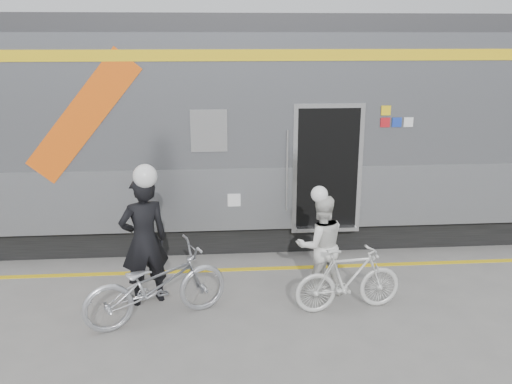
{
  "coord_description": "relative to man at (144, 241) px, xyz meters",
  "views": [
    {
      "loc": [
        0.17,
        -6.15,
        3.74
      ],
      "look_at": [
        0.8,
        1.6,
        1.5
      ],
      "focal_mm": 38.0,
      "sensor_mm": 36.0,
      "label": 1
    }
  ],
  "objects": [
    {
      "name": "bicycle_left",
      "position": [
        0.2,
        -0.55,
        -0.43
      ],
      "size": [
        2.1,
        1.41,
        1.05
      ],
      "primitive_type": "imported",
      "rotation": [
        0.0,
        0.0,
        1.97
      ],
      "color": "#B1B3B9",
      "rests_on": "ground"
    },
    {
      "name": "helmet_woman",
      "position": [
        2.56,
        0.08,
        0.71
      ],
      "size": [
        0.25,
        0.25,
        0.25
      ],
      "primitive_type": "sphere",
      "color": "white",
      "rests_on": "woman"
    },
    {
      "name": "bicycle_right",
      "position": [
        2.86,
        -0.47,
        -0.48
      ],
      "size": [
        1.59,
        0.63,
        0.93
      ],
      "primitive_type": "imported",
      "rotation": [
        0.0,
        0.0,
        1.7
      ],
      "color": "silver",
      "rests_on": "ground"
    },
    {
      "name": "ground",
      "position": [
        0.83,
        -1.14,
        -0.95
      ],
      "size": [
        90.0,
        90.0,
        0.0
      ],
      "primitive_type": "plane",
      "color": "slate",
      "rests_on": "ground"
    },
    {
      "name": "helmet_man",
      "position": [
        0.0,
        0.0,
        1.11
      ],
      "size": [
        0.33,
        0.33,
        0.33
      ],
      "primitive_type": "sphere",
      "color": "white",
      "rests_on": "man"
    },
    {
      "name": "man",
      "position": [
        0.0,
        0.0,
        0.0
      ],
      "size": [
        0.81,
        0.69,
        1.9
      ],
      "primitive_type": "imported",
      "rotation": [
        0.0,
        0.0,
        3.54
      ],
      "color": "black",
      "rests_on": "ground"
    },
    {
      "name": "train",
      "position": [
        0.75,
        3.05,
        1.1
      ],
      "size": [
        24.0,
        3.17,
        4.1
      ],
      "color": "black",
      "rests_on": "ground"
    },
    {
      "name": "safety_strip",
      "position": [
        0.83,
        1.01,
        -0.95
      ],
      "size": [
        24.0,
        0.12,
        0.01
      ],
      "primitive_type": "cube",
      "color": "yellow",
      "rests_on": "ground"
    },
    {
      "name": "woman",
      "position": [
        2.56,
        0.08,
        -0.18
      ],
      "size": [
        0.81,
        0.67,
        1.54
      ],
      "primitive_type": "imported",
      "rotation": [
        0.0,
        0.0,
        3.27
      ],
      "color": "silver",
      "rests_on": "ground"
    }
  ]
}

